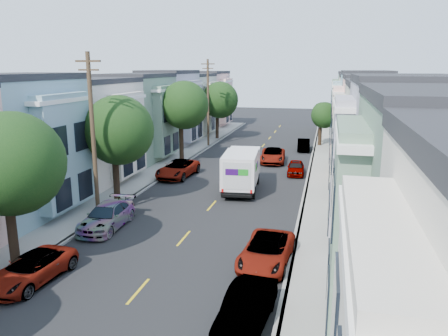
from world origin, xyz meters
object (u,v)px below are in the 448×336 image
Objects in this scene: tree_far_r at (323,115)px; fedex_truck at (242,168)px; tree_b at (10,164)px; tree_e at (219,100)px; tree_c at (118,130)px; parked_right_a at (246,309)px; utility_pole_far at (208,103)px; parked_right_b at (267,251)px; tree_d at (183,105)px; parked_right_d at (304,145)px; utility_pole_near at (93,137)px; parked_left_d at (178,169)px; parked_right_c at (296,168)px; parked_left_c at (107,217)px; parked_left_b at (31,269)px; lead_sedan at (273,156)px.

fedex_truck is at bearing -105.29° from tree_far_r.
tree_b is 38.64m from tree_e.
tree_c is 1.80× the size of parked_right_a.
utility_pole_far is at bearing -166.41° from tree_far_r.
tree_b reaches higher than parked_right_b.
tree_far_r is (13.20, 12.13, -1.93)m from tree_d.
tree_b is 1.92× the size of parked_right_d.
parked_right_d is (-1.99, -3.26, -3.05)m from tree_far_r.
tree_b is at bearing -90.00° from tree_d.
tree_b is 35.26m from parked_right_d.
parked_right_b is at bearing -62.15° from tree_d.
tree_c is at bearing 136.80° from parked_right_a.
utility_pole_near reaches higher than tree_e.
parked_left_d is at bearing 151.07° from fedex_truck.
tree_b is 24.66m from parked_right_c.
fedex_truck is 11.62m from parked_left_c.
tree_far_r is at bearing 67.18° from parked_left_c.
tree_d reaches higher than tree_c.
tree_far_r reaches higher than parked_left_b.
fedex_truck is at bearing -105.24° from parked_right_d.
tree_c is 13.90m from tree_d.
fedex_truck is 13.09m from parked_right_b.
tree_far_r is at bearing 69.61° from fedex_truck.
tree_d is 24.49m from parked_right_b.
tree_c is 1.98× the size of parked_right_c.
utility_pole_far is at bearing -89.98° from tree_e.
fedex_truck is at bearing 64.28° from tree_b.
parked_left_d is (1.40, -20.37, -4.38)m from tree_e.
parked_right_a is at bearing -59.61° from parked_left_d.
parked_right_a is at bearing -89.19° from lead_sedan.
tree_far_r is at bearing 92.18° from parked_right_a.
parked_left_c is (-6.10, -9.84, -1.00)m from fedex_truck.
parked_right_a is at bearing -72.45° from utility_pole_far.
parked_left_b is 10.66m from parked_right_b.
parked_right_d reaches higher than parked_right_c.
parked_left_b is at bearing -85.18° from parked_left_d.
lead_sedan is at bearing 78.91° from fedex_truck.
tree_d reaches higher than lead_sedan.
tree_b reaches higher than parked_left_b.
parked_left_c is at bearing -124.70° from parked_right_c.
fedex_truck is 1.32× the size of parked_right_b.
tree_c is 1.41× the size of tree_far_r.
parked_left_b is at bearing -107.45° from tree_far_r.
tree_c is 0.75× the size of utility_pole_far.
utility_pole_near is 1.98× the size of lead_sedan.
parked_right_c is at bearing 52.99° from fedex_truck.
parked_right_b is at bearing -93.42° from tree_far_r.
parked_left_d is 1.38× the size of parked_right_c.
parked_left_d reaches higher than parked_left_c.
tree_far_r is (13.20, 36.40, -1.34)m from tree_b.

